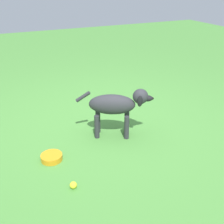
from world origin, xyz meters
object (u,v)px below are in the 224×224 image
tennis_ball_1 (73,185)px  water_bowl (52,157)px  dog (117,105)px  tennis_ball_0 (126,100)px

tennis_ball_1 → water_bowl: (0.50, 0.07, -0.00)m
tennis_ball_1 → water_bowl: tennis_ball_1 is taller
dog → tennis_ball_0: (0.80, -0.55, -0.36)m
tennis_ball_0 → water_bowl: tennis_ball_0 is taller
tennis_ball_0 → water_bowl: size_ratio=0.30×
tennis_ball_1 → tennis_ball_0: bearing=-41.4°
tennis_ball_0 → dog: bearing=145.6°
dog → tennis_ball_0: size_ratio=12.00×
tennis_ball_1 → dog: bearing=-48.1°
tennis_ball_0 → tennis_ball_1: bearing=138.6°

